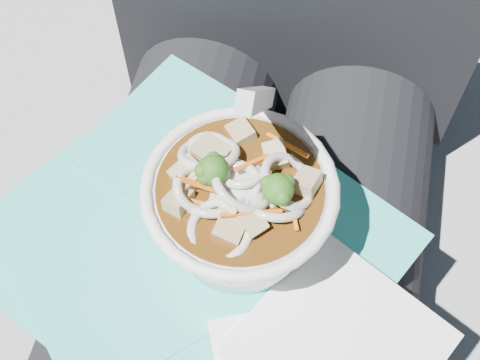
% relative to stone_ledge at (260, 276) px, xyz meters
% --- Properties ---
extents(stone_ledge, '(1.01, 0.52, 0.44)m').
position_rel_stone_ledge_xyz_m(stone_ledge, '(0.00, 0.00, 0.00)').
color(stone_ledge, gray).
rests_on(stone_ledge, ground).
extents(lap, '(0.31, 0.48, 0.15)m').
position_rel_stone_ledge_xyz_m(lap, '(0.00, -0.15, 0.30)').
color(lap, black).
rests_on(lap, stone_ledge).
extents(person_body, '(0.34, 0.94, 0.99)m').
position_rel_stone_ledge_xyz_m(person_body, '(0.00, -0.06, 0.32)').
color(person_body, black).
rests_on(person_body, ground).
extents(plastic_bag, '(0.38, 0.36, 0.02)m').
position_rel_stone_ledge_xyz_m(plastic_bag, '(-0.03, -0.16, 0.38)').
color(plastic_bag, '#2DBFB0').
rests_on(plastic_bag, lap).
extents(udon_bowl, '(0.17, 0.17, 0.19)m').
position_rel_stone_ledge_xyz_m(udon_bowl, '(-0.00, -0.12, 0.44)').
color(udon_bowl, white).
rests_on(udon_bowl, plastic_bag).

